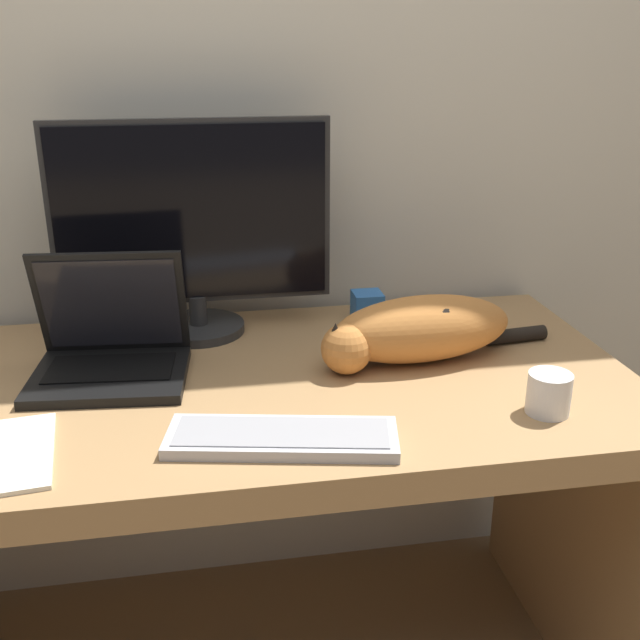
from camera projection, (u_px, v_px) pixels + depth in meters
name	position (u px, v px, depth m)	size (l,w,h in m)	color
wall_back	(220.00, 88.00, 1.70)	(6.40, 0.06, 2.60)	beige
desk	(246.00, 450.00, 1.53)	(1.55, 0.77, 0.78)	#A37A4C
monitor	(193.00, 228.00, 1.62)	(0.60, 0.21, 0.47)	#282828
laptop	(110.00, 352.00, 1.47)	(0.32, 0.27, 0.25)	black
external_keyboard	(282.00, 437.00, 1.24)	(0.40, 0.20, 0.02)	#BCBCC1
cat	(417.00, 329.00, 1.53)	(0.52, 0.20, 0.14)	#C67A38
coffee_mug	(549.00, 393.00, 1.33)	(0.08, 0.08, 0.08)	white
small_toy	(367.00, 306.00, 1.77)	(0.07, 0.07, 0.07)	#2D6BB7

